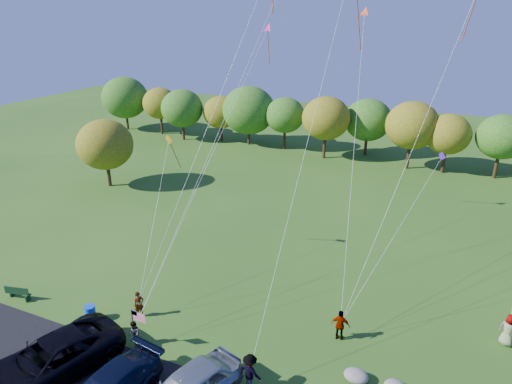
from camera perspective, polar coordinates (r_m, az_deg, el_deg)
ground at (r=25.47m, az=-5.69°, el=-20.20°), size 140.00×140.00×0.00m
treeline at (r=54.51m, az=16.55°, el=7.74°), size 75.31×28.05×8.55m
minivan_dark at (r=25.95m, az=-24.18°, el=-18.49°), size 5.15×7.59×1.93m
flyer_a at (r=28.57m, az=-14.41°, el=-13.47°), size 0.68×0.72×1.65m
flyer_b at (r=26.55m, az=-15.00°, el=-16.78°), size 0.94×0.93×1.52m
flyer_c at (r=23.40m, az=-0.75°, el=-21.53°), size 1.31×0.87×1.89m
flyer_d at (r=26.47m, az=10.50°, el=-16.05°), size 1.10×0.52×1.83m
flyer_e at (r=29.08m, az=29.00°, el=-14.85°), size 1.09×0.93×1.89m
park_bench at (r=32.93m, az=-27.63°, el=-11.07°), size 1.62×0.62×0.91m
trash_barrel at (r=29.34m, az=-20.00°, el=-14.01°), size 0.62×0.62×0.93m
flag_assembly at (r=25.78m, az=-14.73°, el=-15.28°), size 0.87×0.57×2.36m
boulder_near at (r=24.62m, az=12.41°, el=-21.53°), size 1.23×0.96×0.61m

